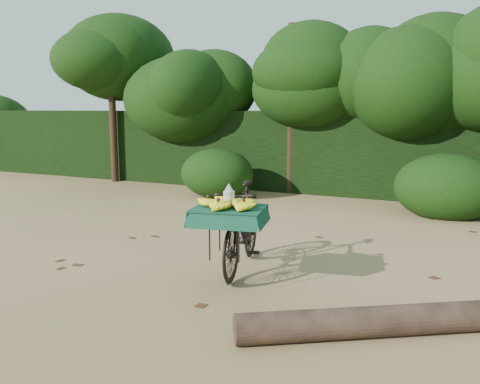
% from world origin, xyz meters
% --- Properties ---
extents(ground, '(80.00, 80.00, 0.00)m').
position_xyz_m(ground, '(0.00, 0.00, 0.00)').
color(ground, tan).
rests_on(ground, ground).
extents(vendor_bicycle, '(0.97, 1.83, 1.01)m').
position_xyz_m(vendor_bicycle, '(-0.38, 0.05, 0.52)').
color(vendor_bicycle, black).
rests_on(vendor_bicycle, ground).
extents(fallen_log, '(3.06, 2.16, 0.25)m').
position_xyz_m(fallen_log, '(1.86, -0.70, 0.13)').
color(fallen_log, brown).
rests_on(fallen_log, ground).
extents(hedge_backdrop, '(26.00, 1.80, 1.80)m').
position_xyz_m(hedge_backdrop, '(0.00, 6.30, 0.90)').
color(hedge_backdrop, black).
rests_on(hedge_backdrop, ground).
extents(tree_row, '(14.50, 2.00, 4.00)m').
position_xyz_m(tree_row, '(-0.65, 5.50, 2.00)').
color(tree_row, black).
rests_on(tree_row, ground).
extents(bush_clumps, '(8.80, 1.70, 0.90)m').
position_xyz_m(bush_clumps, '(0.50, 4.30, 0.45)').
color(bush_clumps, black).
rests_on(bush_clumps, ground).
extents(leaf_litter, '(7.00, 7.30, 0.01)m').
position_xyz_m(leaf_litter, '(0.00, 0.65, 0.01)').
color(leaf_litter, '#4C2714').
rests_on(leaf_litter, ground).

